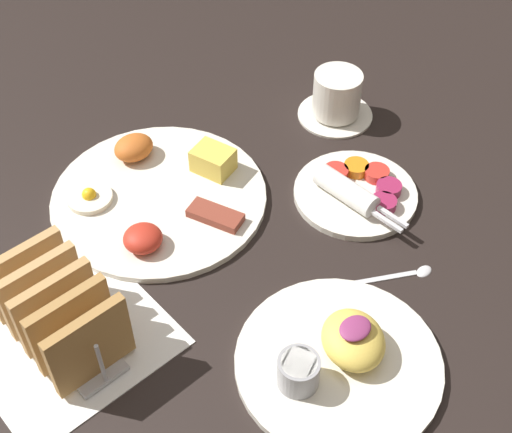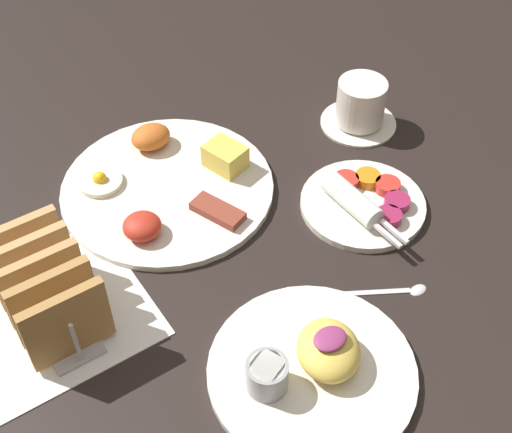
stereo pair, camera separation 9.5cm
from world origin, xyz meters
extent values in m
plane|color=black|center=(0.00, 0.00, 0.00)|extent=(3.00, 3.00, 0.00)
cube|color=white|center=(-0.22, 0.07, 0.00)|extent=(0.22, 0.22, 0.00)
cylinder|color=silver|center=(0.00, 0.18, 0.01)|extent=(0.30, 0.30, 0.01)
cube|color=#E5C64C|center=(0.09, 0.17, 0.03)|extent=(0.06, 0.07, 0.04)
ellipsoid|color=#C66023|center=(0.02, 0.27, 0.03)|extent=(0.06, 0.05, 0.03)
cylinder|color=#F4EACC|center=(-0.08, 0.24, 0.01)|extent=(0.06, 0.06, 0.01)
sphere|color=yellow|center=(-0.08, 0.24, 0.02)|extent=(0.02, 0.02, 0.02)
ellipsoid|color=red|center=(-0.07, 0.12, 0.02)|extent=(0.05, 0.05, 0.03)
cube|color=brown|center=(0.03, 0.09, 0.02)|extent=(0.06, 0.08, 0.01)
cylinder|color=silver|center=(0.21, 0.00, 0.01)|extent=(0.18, 0.18, 0.01)
cylinder|color=#99234C|center=(0.22, -0.05, 0.02)|extent=(0.04, 0.04, 0.01)
cylinder|color=#99234C|center=(0.25, -0.03, 0.02)|extent=(0.04, 0.04, 0.01)
cylinder|color=red|center=(0.26, 0.00, 0.02)|extent=(0.04, 0.04, 0.01)
cylinder|color=orange|center=(0.24, 0.03, 0.02)|extent=(0.04, 0.04, 0.01)
cylinder|color=red|center=(0.21, 0.04, 0.02)|extent=(0.04, 0.04, 0.01)
cylinder|color=white|center=(0.19, 0.00, 0.03)|extent=(0.04, 0.10, 0.03)
cube|color=silver|center=(0.20, -0.08, 0.03)|extent=(0.01, 0.05, 0.00)
cube|color=silver|center=(0.19, -0.08, 0.03)|extent=(0.01, 0.05, 0.00)
cylinder|color=silver|center=(-0.01, -0.18, 0.01)|extent=(0.24, 0.24, 0.01)
ellipsoid|color=#EAC651|center=(0.01, -0.18, 0.03)|extent=(0.10, 0.11, 0.04)
ellipsoid|color=#8C3366|center=(0.01, -0.18, 0.05)|extent=(0.04, 0.03, 0.01)
cylinder|color=#99999E|center=(-0.06, -0.16, 0.03)|extent=(0.05, 0.05, 0.04)
cylinder|color=white|center=(-0.06, -0.16, 0.05)|extent=(0.04, 0.04, 0.01)
cube|color=#B7B7BC|center=(-0.22, 0.07, 0.01)|extent=(0.06, 0.18, 0.01)
cube|color=#A87A42|center=(-0.22, 0.00, 0.06)|extent=(0.10, 0.01, 0.10)
cube|color=#AA7D44|center=(-0.22, 0.04, 0.06)|extent=(0.10, 0.01, 0.10)
cube|color=tan|center=(-0.22, 0.07, 0.06)|extent=(0.10, 0.01, 0.10)
cube|color=tan|center=(-0.22, 0.10, 0.06)|extent=(0.10, 0.01, 0.10)
cube|color=tan|center=(-0.22, 0.13, 0.06)|extent=(0.10, 0.01, 0.10)
cylinder|color=#B7B7BC|center=(-0.22, -0.02, 0.04)|extent=(0.01, 0.00, 0.07)
cylinder|color=#B7B7BC|center=(-0.22, 0.15, 0.04)|extent=(0.01, 0.01, 0.07)
cylinder|color=silver|center=(0.33, 0.15, 0.00)|extent=(0.12, 0.12, 0.01)
cylinder|color=silver|center=(0.33, 0.15, 0.04)|extent=(0.08, 0.08, 0.07)
cylinder|color=#381E0F|center=(0.33, 0.15, 0.07)|extent=(0.06, 0.06, 0.01)
cube|color=silver|center=(0.12, -0.12, 0.00)|extent=(0.10, 0.06, 0.00)
ellipsoid|color=silver|center=(0.18, -0.15, 0.00)|extent=(0.02, 0.02, 0.01)
camera|label=1|loc=(-0.38, -0.44, 0.72)|focal=50.00mm
camera|label=2|loc=(-0.30, -0.50, 0.72)|focal=50.00mm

